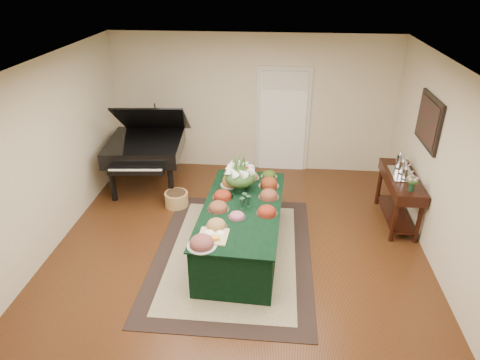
# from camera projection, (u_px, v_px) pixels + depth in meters

# --- Properties ---
(ground) EXTENTS (6.00, 6.00, 0.00)m
(ground) POSITION_uv_depth(u_px,v_px,m) (238.00, 252.00, 6.34)
(ground) COLOR black
(ground) RESTS_ON ground
(area_rug) EXTENTS (2.27, 3.18, 0.01)m
(area_rug) POSITION_uv_depth(u_px,v_px,m) (233.00, 253.00, 6.30)
(area_rug) COLOR black
(area_rug) RESTS_ON ground
(kitchen_doorway) EXTENTS (1.05, 0.07, 2.10)m
(kitchen_doorway) POSITION_uv_depth(u_px,v_px,m) (283.00, 121.00, 8.46)
(kitchen_doorway) COLOR silver
(kitchen_doorway) RESTS_ON ground
(buffet_table) EXTENTS (1.20, 2.36, 0.75)m
(buffet_table) POSITION_uv_depth(u_px,v_px,m) (242.00, 229.00, 6.21)
(buffet_table) COLOR black
(buffet_table) RESTS_ON ground
(food_platters) EXTENTS (1.11, 2.34, 0.15)m
(food_platters) POSITION_uv_depth(u_px,v_px,m) (239.00, 197.00, 6.19)
(food_platters) COLOR silver
(food_platters) RESTS_ON buffet_table
(cutting_board) EXTENTS (0.38, 0.38, 0.10)m
(cutting_board) POSITION_uv_depth(u_px,v_px,m) (213.00, 234.00, 5.38)
(cutting_board) COLOR tan
(cutting_board) RESTS_ON buffet_table
(green_goblets) EXTENTS (0.16, 0.21, 0.18)m
(green_goblets) POSITION_uv_depth(u_px,v_px,m) (245.00, 201.00, 6.01)
(green_goblets) COLOR black
(green_goblets) RESTS_ON buffet_table
(floral_centerpiece) EXTENTS (0.47, 0.47, 0.47)m
(floral_centerpiece) POSITION_uv_depth(u_px,v_px,m) (240.00, 174.00, 6.36)
(floral_centerpiece) COLOR black
(floral_centerpiece) RESTS_ON buffet_table
(grand_piano) EXTENTS (1.53, 1.71, 1.65)m
(grand_piano) POSITION_uv_depth(u_px,v_px,m) (146.00, 146.00, 7.84)
(grand_piano) COLOR black
(grand_piano) RESTS_ON ground
(wicker_basket) EXTENTS (0.41, 0.41, 0.26)m
(wicker_basket) POSITION_uv_depth(u_px,v_px,m) (177.00, 199.00, 7.49)
(wicker_basket) COLOR #AA7D44
(wicker_basket) RESTS_ON ground
(mahogany_sideboard) EXTENTS (0.45, 1.36, 0.84)m
(mahogany_sideboard) POSITION_uv_depth(u_px,v_px,m) (401.00, 187.00, 6.80)
(mahogany_sideboard) COLOR black
(mahogany_sideboard) RESTS_ON ground
(tea_service) EXTENTS (0.34, 0.58, 0.30)m
(tea_service) POSITION_uv_depth(u_px,v_px,m) (402.00, 167.00, 6.74)
(tea_service) COLOR silver
(tea_service) RESTS_ON mahogany_sideboard
(pink_bouquet) EXTENTS (0.19, 0.19, 0.24)m
(pink_bouquet) POSITION_uv_depth(u_px,v_px,m) (413.00, 181.00, 6.21)
(pink_bouquet) COLOR black
(pink_bouquet) RESTS_ON mahogany_sideboard
(wall_painting) EXTENTS (0.05, 0.95, 0.75)m
(wall_painting) POSITION_uv_depth(u_px,v_px,m) (429.00, 121.00, 6.28)
(wall_painting) COLOR black
(wall_painting) RESTS_ON ground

